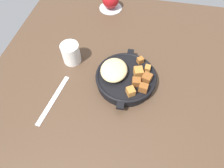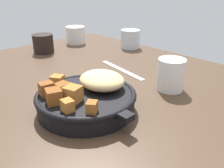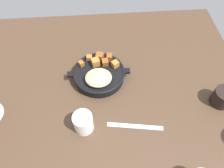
% 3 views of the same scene
% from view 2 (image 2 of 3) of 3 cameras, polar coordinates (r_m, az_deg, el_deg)
% --- Properties ---
extents(ground_plane, '(1.15, 0.94, 0.02)m').
position_cam_2_polar(ground_plane, '(0.58, -4.79, -4.38)').
color(ground_plane, '#473323').
extents(cast_iron_skillet, '(0.26, 0.21, 0.08)m').
position_cam_2_polar(cast_iron_skillet, '(0.52, -5.90, -3.08)').
color(cast_iron_skillet, black).
rests_on(cast_iron_skillet, ground_plane).
extents(butter_knife, '(0.20, 0.05, 0.00)m').
position_cam_2_polar(butter_knife, '(0.75, 2.26, 3.44)').
color(butter_knife, silver).
rests_on(butter_knife, ground_plane).
extents(white_creamer_pitcher, '(0.07, 0.07, 0.08)m').
position_cam_2_polar(white_creamer_pitcher, '(0.62, 13.75, 2.20)').
color(white_creamer_pitcher, white).
rests_on(white_creamer_pitcher, ground_plane).
extents(water_glass_short, '(0.08, 0.08, 0.07)m').
position_cam_2_polar(water_glass_short, '(1.00, 4.35, 10.61)').
color(water_glass_short, silver).
rests_on(water_glass_short, ground_plane).
extents(coffee_mug_dark, '(0.08, 0.08, 0.07)m').
position_cam_2_polar(coffee_mug_dark, '(0.96, -15.97, 9.19)').
color(coffee_mug_dark, black).
rests_on(coffee_mug_dark, ground_plane).
extents(ceramic_mug_white, '(0.08, 0.08, 0.07)m').
position_cam_2_polar(ceramic_mug_white, '(1.08, -8.60, 11.41)').
color(ceramic_mug_white, silver).
rests_on(ceramic_mug_white, ground_plane).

